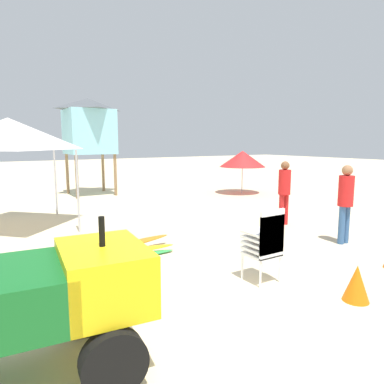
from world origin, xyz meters
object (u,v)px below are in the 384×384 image
surfboard_pile (114,253)px  popup_canopy (9,134)px  lifeguard_near_center (284,189)px  traffic_cone_far (357,283)px  beach_umbrella_left (243,159)px  lifeguard_near_left (346,199)px  utility_cart (14,302)px  stacked_plastic_chairs (266,240)px  lifeguard_tower (89,126)px

surfboard_pile → popup_canopy: 4.53m
lifeguard_near_center → traffic_cone_far: (-2.57, -3.76, -0.72)m
lifeguard_near_center → beach_umbrella_left: size_ratio=0.87×
lifeguard_near_center → popup_canopy: popup_canopy is taller
traffic_cone_far → lifeguard_near_left: bearing=37.6°
utility_cart → lifeguard_near_left: size_ratio=1.54×
lifeguard_near_center → popup_canopy: size_ratio=0.61×
lifeguard_near_center → utility_cart: bearing=-155.6°
utility_cart → traffic_cone_far: size_ratio=5.09×
lifeguard_near_center → traffic_cone_far: 4.61m
lifeguard_near_left → popup_canopy: bearing=137.9°
lifeguard_near_left → surfboard_pile: bearing=160.1°
lifeguard_near_center → popup_canopy: bearing=150.8°
utility_cart → traffic_cone_far: bearing=-9.3°
stacked_plastic_chairs → utility_cart: bearing=-172.4°
surfboard_pile → lifeguard_near_left: bearing=-19.9°
beach_umbrella_left → traffic_cone_far: (-5.39, -8.77, -1.23)m
stacked_plastic_chairs → surfboard_pile: 2.92m
lifeguard_near_left → lifeguard_tower: bearing=104.2°
utility_cart → stacked_plastic_chairs: bearing=7.6°
surfboard_pile → lifeguard_tower: bearing=76.2°
utility_cart → stacked_plastic_chairs: utility_cart is taller
utility_cart → lifeguard_near_left: bearing=9.8°
lifeguard_near_left → lifeguard_near_center: bearing=84.1°
lifeguard_near_left → beach_umbrella_left: size_ratio=0.88×
stacked_plastic_chairs → surfboard_pile: bearing=125.0°
lifeguard_near_left → popup_canopy: size_ratio=0.61×
lifeguard_near_left → lifeguard_tower: size_ratio=0.44×
stacked_plastic_chairs → beach_umbrella_left: bearing=51.7°
lifeguard_near_left → stacked_plastic_chairs: bearing=-167.5°
lifeguard_near_left → traffic_cone_far: size_ratio=3.30×
lifeguard_near_center → lifeguard_tower: 8.81m
popup_canopy → beach_umbrella_left: 9.15m
lifeguard_near_left → popup_canopy: (-5.95, 5.37, 1.41)m
stacked_plastic_chairs → traffic_cone_far: bearing=-62.0°
lifeguard_tower → utility_cart: bearing=-109.6°
popup_canopy → beach_umbrella_left: popup_canopy is taller
stacked_plastic_chairs → beach_umbrella_left: (6.01, 7.61, 0.79)m
lifeguard_near_left → traffic_cone_far: 3.08m
lifeguard_near_center → lifeguard_near_left: bearing=-95.9°
lifeguard_near_left → lifeguard_tower: (-2.56, 10.09, 1.85)m
popup_canopy → lifeguard_near_center: bearing=-29.2°
stacked_plastic_chairs → beach_umbrella_left: 9.73m
lifeguard_tower → lifeguard_near_left: bearing=-75.8°
utility_cart → beach_umbrella_left: size_ratio=1.36×
stacked_plastic_chairs → lifeguard_near_left: (2.99, 0.66, 0.30)m
utility_cart → surfboard_pile: bearing=55.5°
stacked_plastic_chairs → lifeguard_near_center: bearing=39.2°
stacked_plastic_chairs → traffic_cone_far: (0.62, -1.16, -0.44)m
popup_canopy → lifeguard_tower: lifeguard_tower is taller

